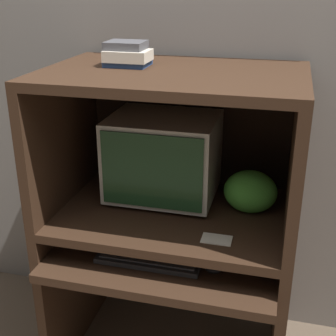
{
  "coord_description": "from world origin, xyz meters",
  "views": [
    {
      "loc": [
        0.41,
        -1.34,
        1.65
      ],
      "look_at": [
        -0.02,
        0.33,
        0.94
      ],
      "focal_mm": 50.0,
      "sensor_mm": 36.0,
      "label": 1
    }
  ],
  "objects_px": {
    "crt_monitor": "(163,156)",
    "book_stack": "(127,54)",
    "snack_bag": "(250,192)",
    "keyboard": "(150,257)",
    "mouse": "(213,269)"
  },
  "relations": [
    {
      "from": "crt_monitor",
      "to": "book_stack",
      "type": "distance_m",
      "value": 0.45
    },
    {
      "from": "keyboard",
      "to": "book_stack",
      "type": "xyz_separation_m",
      "value": [
        -0.15,
        0.24,
        0.73
      ]
    },
    {
      "from": "keyboard",
      "to": "crt_monitor",
      "type": "bearing_deg",
      "value": 94.8
    },
    {
      "from": "mouse",
      "to": "snack_bag",
      "type": "xyz_separation_m",
      "value": [
        0.1,
        0.28,
        0.2
      ]
    },
    {
      "from": "crt_monitor",
      "to": "book_stack",
      "type": "bearing_deg",
      "value": -152.6
    },
    {
      "from": "crt_monitor",
      "to": "book_stack",
      "type": "height_order",
      "value": "book_stack"
    },
    {
      "from": "keyboard",
      "to": "book_stack",
      "type": "bearing_deg",
      "value": 122.05
    },
    {
      "from": "crt_monitor",
      "to": "snack_bag",
      "type": "relative_size",
      "value": 2.06
    },
    {
      "from": "book_stack",
      "to": "snack_bag",
      "type": "bearing_deg",
      "value": 2.38
    },
    {
      "from": "snack_bag",
      "to": "book_stack",
      "type": "distance_m",
      "value": 0.73
    },
    {
      "from": "crt_monitor",
      "to": "book_stack",
      "type": "relative_size",
      "value": 2.61
    },
    {
      "from": "crt_monitor",
      "to": "mouse",
      "type": "relative_size",
      "value": 7.49
    },
    {
      "from": "keyboard",
      "to": "snack_bag",
      "type": "xyz_separation_m",
      "value": [
        0.35,
        0.26,
        0.2
      ]
    },
    {
      "from": "keyboard",
      "to": "snack_bag",
      "type": "bearing_deg",
      "value": 36.48
    },
    {
      "from": "mouse",
      "to": "book_stack",
      "type": "height_order",
      "value": "book_stack"
    }
  ]
}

